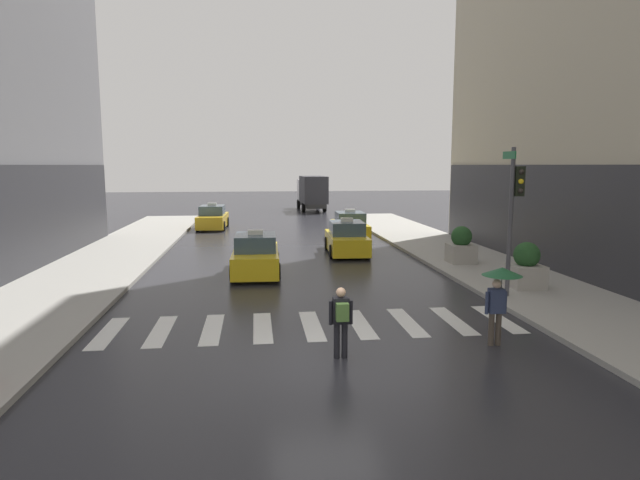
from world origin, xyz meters
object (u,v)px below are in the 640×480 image
object	(u,v)px
taxi_lead	(256,256)
pedestrian_with_umbrella	(500,285)
traffic_light_pole	(514,201)
planter_mid_block	(461,246)
taxi_third	(350,227)
pedestrian_with_backpack	(341,317)
taxi_fourth	(213,218)
taxi_second	(347,239)
planter_near_corner	(526,267)
box_truck	(312,192)

from	to	relation	value
taxi_lead	pedestrian_with_umbrella	distance (m)	11.21
traffic_light_pole	planter_mid_block	world-z (taller)	traffic_light_pole
taxi_third	taxi_lead	bearing A→B (deg)	-119.89
pedestrian_with_backpack	taxi_fourth	bearing A→B (deg)	100.49
taxi_second	taxi_fourth	size ratio (longest dim) A/B	1.00
taxi_second	pedestrian_with_umbrella	size ratio (longest dim) A/B	2.38
taxi_lead	taxi_fourth	bearing A→B (deg)	100.33
planter_near_corner	planter_mid_block	world-z (taller)	same
traffic_light_pole	planter_near_corner	bearing A→B (deg)	43.84
box_truck	pedestrian_with_umbrella	xyz separation A→B (m)	(0.37, -39.56, -0.34)
taxi_second	pedestrian_with_backpack	world-z (taller)	taxi_second
taxi_third	taxi_second	bearing A→B (deg)	-101.84
traffic_light_pole	box_truck	bearing A→B (deg)	94.45
taxi_lead	planter_mid_block	bearing A→B (deg)	4.26
taxi_third	planter_near_corner	world-z (taller)	taxi_third
traffic_light_pole	planter_mid_block	size ratio (longest dim) A/B	3.00
taxi_lead	pedestrian_with_umbrella	xyz separation A→B (m)	(5.86, -9.53, 0.79)
taxi_second	traffic_light_pole	bearing A→B (deg)	-69.15
taxi_fourth	planter_mid_block	distance (m)	19.46
taxi_third	pedestrian_with_umbrella	size ratio (longest dim) A/B	2.36
taxi_second	pedestrian_with_umbrella	distance (m)	14.11
taxi_third	traffic_light_pole	bearing A→B (deg)	-80.08
taxi_lead	taxi_third	xyz separation A→B (m)	(5.61, 9.75, 0.00)
taxi_third	taxi_fourth	distance (m)	10.63
taxi_fourth	pedestrian_with_umbrella	distance (m)	27.09
taxi_fourth	planter_near_corner	distance (m)	23.78
pedestrian_with_umbrella	taxi_lead	bearing A→B (deg)	121.58
taxi_second	planter_near_corner	world-z (taller)	taxi_second
box_truck	taxi_fourth	bearing A→B (deg)	-121.12
taxi_second	taxi_third	size ratio (longest dim) A/B	1.01
traffic_light_pole	pedestrian_with_umbrella	bearing A→B (deg)	-119.62
taxi_second	planter_near_corner	size ratio (longest dim) A/B	2.88
box_truck	planter_near_corner	distance (m)	34.55
traffic_light_pole	pedestrian_with_backpack	size ratio (longest dim) A/B	2.91
taxi_fourth	pedestrian_with_backpack	bearing A→B (deg)	-79.51
planter_near_corner	taxi_second	bearing A→B (deg)	118.76
traffic_light_pole	taxi_fourth	xyz separation A→B (m)	(-11.18, 21.41, -2.53)
taxi_second	planter_near_corner	xyz separation A→B (m)	(4.82, -8.78, 0.15)
taxi_fourth	taxi_lead	bearing A→B (deg)	-79.67
pedestrian_with_umbrella	pedestrian_with_backpack	distance (m)	4.03
taxi_lead	taxi_third	distance (m)	11.25
traffic_light_pole	planter_mid_block	distance (m)	6.49
traffic_light_pole	box_truck	world-z (taller)	traffic_light_pole
taxi_second	taxi_fourth	distance (m)	13.77
taxi_second	taxi_fourth	xyz separation A→B (m)	(-7.44, 11.59, 0.00)
taxi_third	taxi_fourth	size ratio (longest dim) A/B	1.00
box_truck	planter_near_corner	xyz separation A→B (m)	(3.84, -34.32, -0.98)
planter_mid_block	pedestrian_with_umbrella	bearing A→B (deg)	-106.80
taxi_lead	traffic_light_pole	bearing A→B (deg)	-32.89
taxi_third	pedestrian_with_backpack	size ratio (longest dim) A/B	2.78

